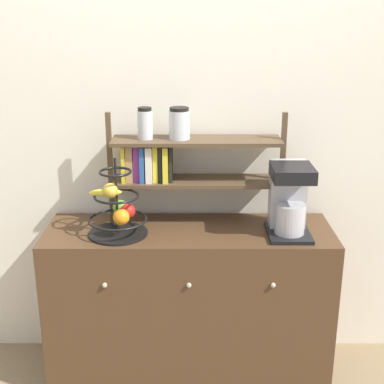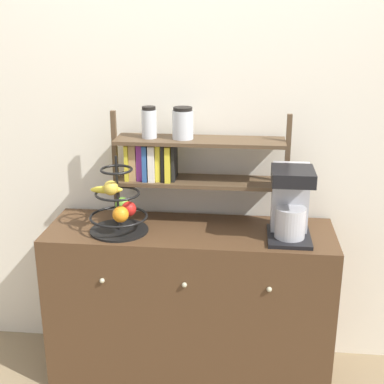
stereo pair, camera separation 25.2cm
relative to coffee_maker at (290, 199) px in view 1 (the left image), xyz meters
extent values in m
cube|color=silver|center=(-0.47, 0.30, 0.32)|extent=(7.00, 0.05, 2.60)
cube|color=#4C331E|center=(-0.47, 0.03, -0.57)|extent=(1.39, 0.44, 0.81)
sphere|color=#B2AD8C|center=(-0.85, -0.20, -0.35)|extent=(0.02, 0.02, 0.02)
sphere|color=#B2AD8C|center=(-0.47, -0.20, -0.35)|extent=(0.02, 0.02, 0.02)
sphere|color=#B2AD8C|center=(-0.09, -0.20, -0.35)|extent=(0.02, 0.02, 0.02)
cube|color=black|center=(0.00, -0.03, -0.16)|extent=(0.20, 0.26, 0.02)
cube|color=#B7B7BC|center=(0.00, 0.04, 0.01)|extent=(0.17, 0.10, 0.32)
cylinder|color=#B7B7BC|center=(0.00, -0.05, -0.08)|extent=(0.14, 0.14, 0.14)
cube|color=black|center=(0.00, -0.04, 0.14)|extent=(0.19, 0.21, 0.06)
cylinder|color=black|center=(-0.81, -0.03, -0.17)|extent=(0.28, 0.28, 0.01)
cylinder|color=black|center=(-0.81, -0.03, 0.02)|extent=(0.01, 0.01, 0.36)
torus|color=black|center=(-0.81, -0.03, -0.09)|extent=(0.28, 0.28, 0.01)
torus|color=black|center=(-0.81, -0.03, 0.02)|extent=(0.21, 0.21, 0.01)
torus|color=black|center=(-0.81, -0.03, 0.14)|extent=(0.15, 0.15, 0.01)
sphere|color=red|center=(-0.76, -0.01, -0.06)|extent=(0.07, 0.07, 0.07)
sphere|color=#6BAD33|center=(-0.80, 0.04, -0.06)|extent=(0.07, 0.07, 0.07)
sphere|color=orange|center=(-0.78, -0.09, -0.06)|extent=(0.08, 0.08, 0.08)
ellipsoid|color=yellow|center=(-0.85, -0.04, 0.04)|extent=(0.15, 0.05, 0.04)
sphere|color=gold|center=(-0.83, -0.05, 0.06)|extent=(0.07, 0.07, 0.07)
cube|color=brown|center=(-0.85, 0.15, 0.10)|extent=(0.02, 0.02, 0.55)
cube|color=brown|center=(-0.01, 0.15, 0.10)|extent=(0.02, 0.02, 0.55)
cube|color=brown|center=(-0.43, 0.15, 0.04)|extent=(0.82, 0.20, 0.02)
cube|color=brown|center=(-0.43, 0.15, 0.24)|extent=(0.82, 0.20, 0.02)
cube|color=yellow|center=(-0.78, 0.15, 0.14)|extent=(0.02, 0.15, 0.18)
cube|color=tan|center=(-0.76, 0.15, 0.14)|extent=(0.03, 0.13, 0.18)
cube|color=#8C338C|center=(-0.72, 0.15, 0.14)|extent=(0.03, 0.13, 0.18)
cube|color=#2D599E|center=(-0.69, 0.15, 0.14)|extent=(0.02, 0.15, 0.18)
cube|color=white|center=(-0.66, 0.15, 0.14)|extent=(0.03, 0.15, 0.18)
cube|color=yellow|center=(-0.63, 0.15, 0.14)|extent=(0.02, 0.13, 0.18)
cube|color=black|center=(-0.61, 0.15, 0.14)|extent=(0.02, 0.14, 0.18)
cube|color=yellow|center=(-0.58, 0.15, 0.14)|extent=(0.03, 0.16, 0.18)
cube|color=black|center=(-0.56, 0.15, 0.14)|extent=(0.02, 0.13, 0.18)
cylinder|color=silver|center=(-0.68, 0.15, 0.32)|extent=(0.07, 0.07, 0.14)
cylinder|color=black|center=(-0.68, 0.15, 0.40)|extent=(0.07, 0.07, 0.02)
cylinder|color=silver|center=(-0.52, 0.15, 0.32)|extent=(0.10, 0.10, 0.14)
cylinder|color=black|center=(-0.52, 0.15, 0.40)|extent=(0.09, 0.09, 0.02)
camera|label=1|loc=(-0.46, -2.36, 0.83)|focal=50.00mm
camera|label=2|loc=(-0.20, -2.35, 0.83)|focal=50.00mm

